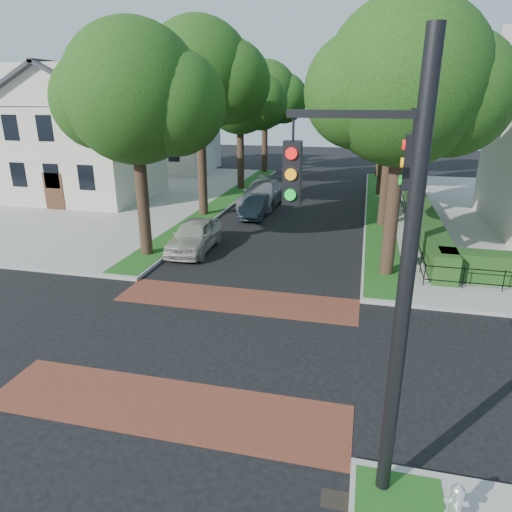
% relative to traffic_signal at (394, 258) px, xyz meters
% --- Properties ---
extents(ground, '(120.00, 120.00, 0.00)m').
position_rel_traffic_signal_xyz_m(ground, '(-4.89, 4.41, -4.71)').
color(ground, black).
rests_on(ground, ground).
extents(sidewalk_nw, '(30.00, 30.00, 0.15)m').
position_rel_traffic_signal_xyz_m(sidewalk_nw, '(-24.39, 23.41, -4.63)').
color(sidewalk_nw, gray).
rests_on(sidewalk_nw, ground).
extents(crosswalk_far, '(9.00, 2.20, 0.01)m').
position_rel_traffic_signal_xyz_m(crosswalk_far, '(-4.89, 7.61, -4.70)').
color(crosswalk_far, brown).
rests_on(crosswalk_far, ground).
extents(crosswalk_near, '(9.00, 2.20, 0.01)m').
position_rel_traffic_signal_xyz_m(crosswalk_near, '(-4.89, 1.21, -4.70)').
color(crosswalk_near, brown).
rests_on(crosswalk_near, ground).
extents(storm_drain, '(0.65, 0.45, 0.01)m').
position_rel_traffic_signal_xyz_m(storm_drain, '(-0.59, -0.59, -4.70)').
color(storm_drain, black).
rests_on(storm_drain, ground).
extents(grass_strip_ne, '(1.60, 29.80, 0.02)m').
position_rel_traffic_signal_xyz_m(grass_strip_ne, '(0.51, 23.51, -4.55)').
color(grass_strip_ne, '#174C15').
rests_on(grass_strip_ne, sidewalk_ne).
extents(grass_strip_nw, '(1.60, 29.80, 0.02)m').
position_rel_traffic_signal_xyz_m(grass_strip_nw, '(-10.29, 23.51, -4.55)').
color(grass_strip_nw, '#174C15').
rests_on(grass_strip_nw, sidewalk_nw).
extents(tree_right_near, '(7.75, 6.67, 10.66)m').
position_rel_traffic_signal_xyz_m(tree_right_near, '(0.72, 11.65, 2.92)').
color(tree_right_near, black).
rests_on(tree_right_near, sidewalk_ne).
extents(tree_right_mid, '(8.25, 7.09, 11.22)m').
position_rel_traffic_signal_xyz_m(tree_right_mid, '(0.72, 19.66, 3.28)').
color(tree_right_mid, black).
rests_on(tree_right_mid, sidewalk_ne).
extents(tree_right_far, '(7.25, 6.23, 9.74)m').
position_rel_traffic_signal_xyz_m(tree_right_far, '(0.71, 28.64, 2.20)').
color(tree_right_far, black).
rests_on(tree_right_far, sidewalk_ne).
extents(tree_right_back, '(7.50, 6.45, 10.20)m').
position_rel_traffic_signal_xyz_m(tree_right_back, '(0.72, 37.64, 2.56)').
color(tree_right_back, black).
rests_on(tree_right_back, sidewalk_ne).
extents(tree_left_near, '(7.50, 6.45, 10.20)m').
position_rel_traffic_signal_xyz_m(tree_left_near, '(-10.28, 11.64, 2.56)').
color(tree_left_near, black).
rests_on(tree_left_near, sidewalk_nw).
extents(tree_left_mid, '(8.00, 6.88, 11.48)m').
position_rel_traffic_signal_xyz_m(tree_left_mid, '(-10.28, 19.66, 3.64)').
color(tree_left_mid, black).
rests_on(tree_left_mid, sidewalk_nw).
extents(tree_left_far, '(7.00, 6.02, 9.86)m').
position_rel_traffic_signal_xyz_m(tree_left_far, '(-10.29, 28.63, 2.41)').
color(tree_left_far, black).
rests_on(tree_left_far, sidewalk_nw).
extents(tree_left_back, '(7.75, 6.66, 10.44)m').
position_rel_traffic_signal_xyz_m(tree_left_back, '(-10.28, 37.65, 2.70)').
color(tree_left_back, black).
rests_on(tree_left_back, sidewalk_nw).
extents(hedge_main_road, '(1.00, 18.00, 1.20)m').
position_rel_traffic_signal_xyz_m(hedge_main_road, '(2.81, 19.41, -3.96)').
color(hedge_main_road, '#214417').
rests_on(hedge_main_road, sidewalk_ne).
extents(fence_main_road, '(0.06, 18.00, 0.90)m').
position_rel_traffic_signal_xyz_m(fence_main_road, '(2.01, 19.41, -4.11)').
color(fence_main_road, black).
rests_on(fence_main_road, sidewalk_ne).
extents(house_left_near, '(10.00, 9.00, 10.14)m').
position_rel_traffic_signal_xyz_m(house_left_near, '(-20.38, 22.41, 0.33)').
color(house_left_near, beige).
rests_on(house_left_near, sidewalk_nw).
extents(house_left_far, '(10.00, 9.00, 10.14)m').
position_rel_traffic_signal_xyz_m(house_left_far, '(-20.38, 36.41, 0.33)').
color(house_left_far, beige).
rests_on(house_left_far, sidewalk_nw).
extents(traffic_signal, '(2.17, 2.00, 8.00)m').
position_rel_traffic_signal_xyz_m(traffic_signal, '(0.00, 0.00, 0.00)').
color(traffic_signal, black).
rests_on(traffic_signal, sidewalk_se).
extents(parked_car_front, '(1.95, 4.60, 1.55)m').
position_rel_traffic_signal_xyz_m(parked_car_front, '(-8.49, 12.79, -3.93)').
color(parked_car_front, '#B3ADA1').
rests_on(parked_car_front, ground).
extents(parked_car_middle, '(1.57, 4.09, 1.33)m').
position_rel_traffic_signal_xyz_m(parked_car_middle, '(-7.19, 20.09, -4.04)').
color(parked_car_middle, '#232C34').
rests_on(parked_car_middle, ground).
extents(parked_car_rear, '(2.63, 6.03, 1.72)m').
position_rel_traffic_signal_xyz_m(parked_car_rear, '(-7.40, 23.21, -3.84)').
color(parked_car_rear, slate).
rests_on(parked_car_rear, ground).
extents(fire_hydrant, '(0.42, 0.44, 0.79)m').
position_rel_traffic_signal_xyz_m(fire_hydrant, '(1.41, -0.67, -4.18)').
color(fire_hydrant, silver).
rests_on(fire_hydrant, sidewalk_se).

